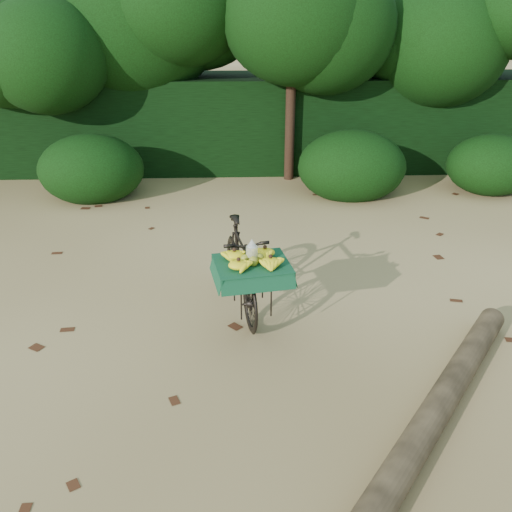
{
  "coord_description": "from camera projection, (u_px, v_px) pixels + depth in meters",
  "views": [
    {
      "loc": [
        -0.53,
        -4.84,
        3.07
      ],
      "look_at": [
        -0.34,
        0.1,
        0.77
      ],
      "focal_mm": 38.0,
      "sensor_mm": 36.0,
      "label": 1
    }
  ],
  "objects": [
    {
      "name": "vendor_bicycle",
      "position": [
        241.0,
        267.0,
        5.83
      ],
      "size": [
        0.88,
        1.78,
        0.99
      ],
      "rotation": [
        0.0,
        0.0,
        0.18
      ],
      "color": "black",
      "rests_on": "ground"
    },
    {
      "name": "hedge_backdrop",
      "position": [
        261.0,
        122.0,
        11.03
      ],
      "size": [
        26.0,
        1.8,
        1.8
      ],
      "primitive_type": "cube",
      "color": "black",
      "rests_on": "ground"
    },
    {
      "name": "bush_clumps",
      "position": [
        294.0,
        170.0,
        9.42
      ],
      "size": [
        8.8,
        1.7,
        0.9
      ],
      "primitive_type": null,
      "color": "black",
      "rests_on": "ground"
    },
    {
      "name": "tree_row",
      "position": [
        227.0,
        69.0,
        9.82
      ],
      "size": [
        14.5,
        2.0,
        4.0
      ],
      "primitive_type": null,
      "color": "black",
      "rests_on": "ground"
    },
    {
      "name": "leaf_litter",
      "position": [
        283.0,
        295.0,
        6.29
      ],
      "size": [
        7.0,
        7.3,
        0.01
      ],
      "primitive_type": null,
      "color": "#432111",
      "rests_on": "ground"
    },
    {
      "name": "ground",
      "position": [
        288.0,
        325.0,
        5.7
      ],
      "size": [
        80.0,
        80.0,
        0.0
      ],
      "primitive_type": "plane",
      "color": "tan",
      "rests_on": "ground"
    },
    {
      "name": "fallen_log",
      "position": [
        440.0,
        405.0,
        4.4
      ],
      "size": [
        2.21,
        2.74,
        0.24
      ],
      "primitive_type": "cylinder",
      "rotation": [
        1.57,
        0.0,
        -0.66
      ],
      "color": "brown",
      "rests_on": "ground"
    }
  ]
}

